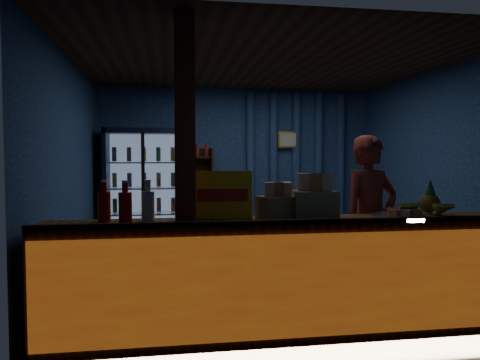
% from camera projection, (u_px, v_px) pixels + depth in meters
% --- Properties ---
extents(ground, '(4.60, 4.60, 0.00)m').
position_uv_depth(ground, '(265.00, 274.00, 5.82)').
color(ground, '#515154').
rests_on(ground, ground).
extents(room_walls, '(4.60, 4.60, 4.60)m').
position_uv_depth(room_walls, '(265.00, 148.00, 5.73)').
color(room_walls, navy).
rests_on(room_walls, ground).
extents(counter, '(4.40, 0.57, 0.99)m').
position_uv_depth(counter, '(312.00, 276.00, 3.91)').
color(counter, brown).
rests_on(counter, ground).
extents(support_post, '(0.16, 0.16, 2.60)m').
position_uv_depth(support_post, '(185.00, 178.00, 3.71)').
color(support_post, maroon).
rests_on(support_post, ground).
extents(beverage_cooler, '(1.20, 0.62, 1.90)m').
position_uv_depth(beverage_cooler, '(144.00, 190.00, 7.42)').
color(beverage_cooler, black).
rests_on(beverage_cooler, ground).
extents(bottle_shelf, '(0.50, 0.28, 1.60)m').
position_uv_depth(bottle_shelf, '(197.00, 197.00, 7.70)').
color(bottle_shelf, '#3C2413').
rests_on(bottle_shelf, ground).
extents(curtain_folds, '(1.74, 0.14, 2.50)m').
position_uv_depth(curtain_folds, '(296.00, 166.00, 8.01)').
color(curtain_folds, navy).
rests_on(curtain_folds, room_walls).
extents(framed_picture, '(0.36, 0.04, 0.28)m').
position_uv_depth(framed_picture, '(288.00, 140.00, 7.92)').
color(framed_picture, gold).
rests_on(framed_picture, room_walls).
extents(shopkeeper, '(0.70, 0.55, 1.68)m').
position_uv_depth(shopkeeper, '(370.00, 221.00, 4.56)').
color(shopkeeper, maroon).
rests_on(shopkeeper, ground).
extents(green_chair, '(0.63, 0.65, 0.59)m').
position_uv_depth(green_chair, '(287.00, 233.00, 7.20)').
color(green_chair, '#57AE6A').
rests_on(green_chair, ground).
extents(side_table, '(0.68, 0.60, 0.61)m').
position_uv_depth(side_table, '(258.00, 234.00, 7.28)').
color(side_table, '#3C2413').
rests_on(side_table, ground).
extents(yellow_sign, '(0.51, 0.17, 0.40)m').
position_uv_depth(yellow_sign, '(222.00, 195.00, 3.91)').
color(yellow_sign, '#F4AA0C').
rests_on(yellow_sign, counter).
extents(soda_bottles, '(0.45, 0.18, 0.33)m').
position_uv_depth(soda_bottles, '(126.00, 205.00, 3.73)').
color(soda_bottles, red).
rests_on(soda_bottles, counter).
extents(snack_box_left, '(0.40, 0.34, 0.38)m').
position_uv_depth(snack_box_left, '(315.00, 202.00, 3.95)').
color(snack_box_left, olive).
rests_on(snack_box_left, counter).
extents(snack_box_centre, '(0.35, 0.32, 0.31)m').
position_uv_depth(snack_box_centre, '(277.00, 206.00, 3.93)').
color(snack_box_centre, olive).
rests_on(snack_box_centre, counter).
extents(pastry_tray, '(0.51, 0.51, 0.08)m').
position_uv_depth(pastry_tray, '(401.00, 215.00, 3.95)').
color(pastry_tray, silver).
rests_on(pastry_tray, counter).
extents(banana_bunches, '(0.47, 0.28, 0.16)m').
position_uv_depth(banana_bunches, '(423.00, 209.00, 3.94)').
color(banana_bunches, gold).
rests_on(banana_bunches, counter).
extents(pineapple, '(0.18, 0.18, 0.31)m').
position_uv_depth(pineapple, '(430.00, 200.00, 4.22)').
color(pineapple, olive).
rests_on(pineapple, counter).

